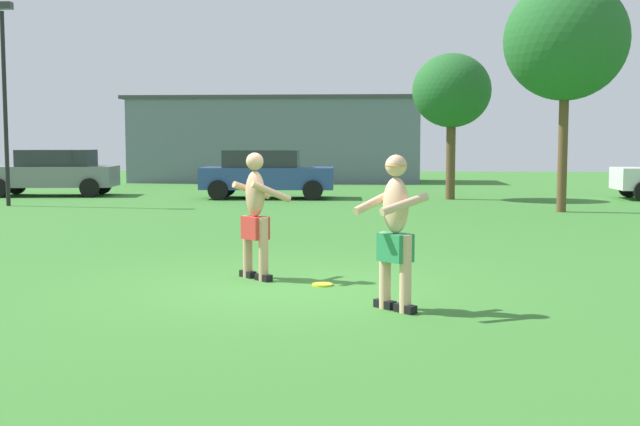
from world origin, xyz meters
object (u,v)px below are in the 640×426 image
at_px(frisbee, 322,285).
at_px(lamp_post, 4,82).
at_px(car_gray_far_end, 53,172).
at_px(car_blue_mid_lot, 266,173).
at_px(player_in_red, 256,213).
at_px(player_with_cap, 395,225).
at_px(tree_right_field, 566,41).
at_px(tree_left_field, 452,92).

relative_size(frisbee, lamp_post, 0.05).
xyz_separation_m(frisbee, car_gray_far_end, (-10.30, 16.38, 0.81)).
distance_m(car_gray_far_end, lamp_post, 5.08).
height_order(frisbee, car_blue_mid_lot, car_blue_mid_lot).
distance_m(player_in_red, frisbee, 1.35).
bearing_deg(car_blue_mid_lot, lamp_post, -153.39).
bearing_deg(lamp_post, player_in_red, -52.51).
height_order(player_with_cap, car_blue_mid_lot, player_with_cap).
relative_size(player_with_cap, car_gray_far_end, 0.39).
relative_size(player_in_red, lamp_post, 0.29).
distance_m(lamp_post, tree_right_field, 15.59).
bearing_deg(frisbee, car_gray_far_end, 122.17).
relative_size(player_in_red, car_gray_far_end, 0.38).
height_order(player_in_red, frisbee, player_in_red).
height_order(tree_left_field, tree_right_field, tree_right_field).
xyz_separation_m(player_in_red, tree_right_field, (6.57, 10.72, 3.57)).
bearing_deg(tree_left_field, player_in_red, -105.07).
height_order(car_blue_mid_lot, tree_right_field, tree_right_field).
distance_m(frisbee, tree_left_field, 16.28).
bearing_deg(car_blue_mid_lot, player_in_red, -82.87).
height_order(car_blue_mid_lot, car_gray_far_end, same).
height_order(player_with_cap, lamp_post, lamp_post).
bearing_deg(tree_right_field, frisbee, -116.85).
distance_m(car_blue_mid_lot, tree_left_field, 6.54).
bearing_deg(frisbee, player_with_cap, -58.66).
bearing_deg(player_with_cap, car_gray_far_end, 122.10).
relative_size(player_in_red, tree_right_field, 0.28).
height_order(player_in_red, car_gray_far_end, player_in_red).
bearing_deg(car_gray_far_end, tree_right_field, -18.17).
relative_size(car_gray_far_end, tree_right_field, 0.74).
bearing_deg(tree_right_field, car_gray_far_end, 161.83).
bearing_deg(lamp_post, tree_right_field, -3.57).
bearing_deg(lamp_post, tree_left_field, 14.94).
bearing_deg(tree_right_field, player_in_red, -121.50).
xyz_separation_m(frisbee, tree_left_field, (3.16, 15.60, 3.44)).
distance_m(frisbee, tree_right_field, 13.26).
distance_m(player_in_red, tree_right_field, 13.07).
xyz_separation_m(player_with_cap, tree_right_field, (4.75, 12.60, 3.53)).
bearing_deg(car_blue_mid_lot, player_with_cap, -77.74).
bearing_deg(tree_left_field, frisbee, -101.45).
bearing_deg(player_with_cap, lamp_post, 128.45).
bearing_deg(player_in_red, car_gray_far_end, 120.45).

